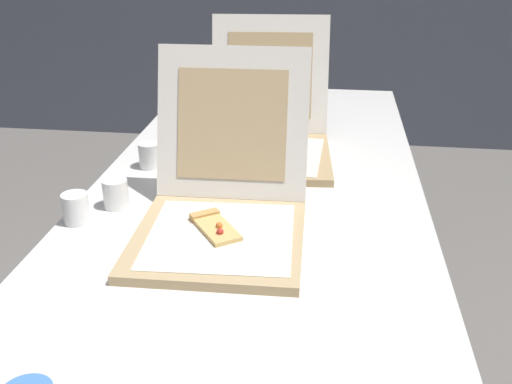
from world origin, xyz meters
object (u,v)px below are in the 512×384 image
object	(u,v)px
pizza_box_middle	(268,137)
cup_white_near_left	(76,208)
pizza_box_front	(221,211)
cup_white_mid	(150,155)
table	(256,202)
cup_white_near_center	(116,194)

from	to	relation	value
pizza_box_middle	cup_white_near_left	xyz separation A→B (m)	(-0.41, -0.51, -0.02)
pizza_box_front	cup_white_mid	distance (m)	0.46
table	pizza_box_middle	size ratio (longest dim) A/B	4.10
pizza_box_middle	cup_white_near_left	bearing A→B (deg)	-132.72
pizza_box_front	cup_white_mid	size ratio (longest dim) A/B	6.82
table	cup_white_mid	xyz separation A→B (m)	(-0.33, 0.10, 0.08)
table	cup_white_near_left	xyz separation A→B (m)	(-0.40, -0.26, 0.08)
pizza_box_middle	cup_white_near_center	size ratio (longest dim) A/B	6.90
pizza_box_middle	cup_white_mid	xyz separation A→B (m)	(-0.33, -0.15, -0.02)
pizza_box_middle	table	bearing A→B (deg)	-94.99
pizza_box_front	table	bearing A→B (deg)	78.31
pizza_box_front	cup_white_near_center	distance (m)	0.31
table	cup_white_near_left	distance (m)	0.49
pizza_box_middle	cup_white_near_left	distance (m)	0.65
pizza_box_front	cup_white_near_left	distance (m)	0.36
table	cup_white_mid	distance (m)	0.35
table	pizza_box_front	size ratio (longest dim) A/B	4.15
table	cup_white_near_center	world-z (taller)	cup_white_near_center
pizza_box_front	pizza_box_middle	bearing A→B (deg)	83.07
cup_white_near_center	cup_white_near_left	size ratio (longest dim) A/B	1.00
cup_white_near_left	pizza_box_middle	bearing A→B (deg)	51.59
table	cup_white_mid	world-z (taller)	cup_white_mid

